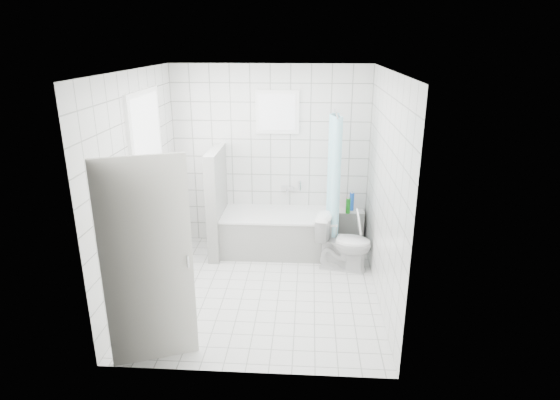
{
  "coord_description": "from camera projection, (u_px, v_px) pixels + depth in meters",
  "views": [
    {
      "loc": [
        0.55,
        -5.03,
        2.92
      ],
      "look_at": [
        0.21,
        0.35,
        1.05
      ],
      "focal_mm": 30.0,
      "sensor_mm": 36.0,
      "label": 1
    }
  ],
  "objects": [
    {
      "name": "wall_right",
      "position": [
        385.0,
        191.0,
        5.22
      ],
      "size": [
        0.02,
        3.0,
        2.6
      ],
      "primitive_type": "cube",
      "color": "white",
      "rests_on": "ground"
    },
    {
      "name": "ledge_bottles",
      "position": [
        350.0,
        204.0,
        6.73
      ],
      "size": [
        0.13,
        0.19,
        0.26
      ],
      "color": "#178F1C",
      "rests_on": "tiled_ledge"
    },
    {
      "name": "curtain_rod",
      "position": [
        336.0,
        113.0,
        6.06
      ],
      "size": [
        0.02,
        0.8,
        0.02
      ],
      "primitive_type": "cylinder",
      "rotation": [
        1.57,
        0.0,
        0.0
      ],
      "color": "silver",
      "rests_on": "wall_back"
    },
    {
      "name": "ceiling",
      "position": [
        258.0,
        70.0,
        4.88
      ],
      "size": [
        3.0,
        3.0,
        0.0
      ],
      "primitive_type": "plane",
      "rotation": [
        3.14,
        0.0,
        0.0
      ],
      "color": "white",
      "rests_on": "ground"
    },
    {
      "name": "partition_wall",
      "position": [
        217.0,
        202.0,
        6.54
      ],
      "size": [
        0.15,
        0.85,
        1.5
      ],
      "primitive_type": "cube",
      "color": "white",
      "rests_on": "ground"
    },
    {
      "name": "tiled_ledge",
      "position": [
        349.0,
        228.0,
        6.87
      ],
      "size": [
        0.4,
        0.24,
        0.55
      ],
      "primitive_type": "cube",
      "color": "white",
      "rests_on": "ground"
    },
    {
      "name": "window_left",
      "position": [
        149.0,
        155.0,
        5.57
      ],
      "size": [
        0.01,
        0.9,
        1.4
      ],
      "primitive_type": "cube",
      "color": "white",
      "rests_on": "wall_left"
    },
    {
      "name": "tub_faucet",
      "position": [
        287.0,
        188.0,
        6.81
      ],
      "size": [
        0.18,
        0.06,
        0.06
      ],
      "primitive_type": "cube",
      "color": "silver",
      "rests_on": "wall_back"
    },
    {
      "name": "door",
      "position": [
        148.0,
        264.0,
        4.19
      ],
      "size": [
        0.76,
        0.32,
        2.0
      ],
      "primitive_type": "cube",
      "rotation": [
        0.0,
        0.0,
        -1.21
      ],
      "color": "silver",
      "rests_on": "ground"
    },
    {
      "name": "window_back",
      "position": [
        277.0,
        112.0,
        6.46
      ],
      "size": [
        0.5,
        0.01,
        0.5
      ],
      "primitive_type": "cube",
      "color": "white",
      "rests_on": "wall_back"
    },
    {
      "name": "sill_bottles",
      "position": [
        156.0,
        202.0,
        5.7
      ],
      "size": [
        0.17,
        0.79,
        0.31
      ],
      "color": "silver",
      "rests_on": "window_sill"
    },
    {
      "name": "wall_back",
      "position": [
        271.0,
        157.0,
        6.72
      ],
      "size": [
        2.8,
        0.02,
        2.6
      ],
      "primitive_type": "cube",
      "color": "white",
      "rests_on": "ground"
    },
    {
      "name": "wall_left",
      "position": [
        139.0,
        187.0,
        5.39
      ],
      "size": [
        0.02,
        3.0,
        2.6
      ],
      "primitive_type": "cube",
      "color": "white",
      "rests_on": "ground"
    },
    {
      "name": "ground",
      "position": [
        261.0,
        290.0,
        5.73
      ],
      "size": [
        3.0,
        3.0,
        0.0
      ],
      "primitive_type": "plane",
      "color": "white",
      "rests_on": "ground"
    },
    {
      "name": "bathtub",
      "position": [
        279.0,
        232.0,
        6.69
      ],
      "size": [
        1.61,
        0.77,
        0.58
      ],
      "color": "white",
      "rests_on": "ground"
    },
    {
      "name": "shower_curtain",
      "position": [
        334.0,
        182.0,
        6.23
      ],
      "size": [
        0.14,
        0.48,
        1.78
      ],
      "primitive_type": null,
      "color": "#50D2EB",
      "rests_on": "curtain_rod"
    },
    {
      "name": "wall_front",
      "position": [
        241.0,
        244.0,
        3.89
      ],
      "size": [
        2.8,
        0.02,
        2.6
      ],
      "primitive_type": "cube",
      "color": "white",
      "rests_on": "ground"
    },
    {
      "name": "toilet",
      "position": [
        344.0,
        243.0,
        6.16
      ],
      "size": [
        0.79,
        0.55,
        0.74
      ],
      "primitive_type": "imported",
      "rotation": [
        0.0,
        0.0,
        1.37
      ],
      "color": "white",
      "rests_on": "ground"
    },
    {
      "name": "window_sill",
      "position": [
        158.0,
        213.0,
        5.81
      ],
      "size": [
        0.18,
        1.02,
        0.08
      ],
      "primitive_type": "cube",
      "color": "white",
      "rests_on": "wall_left"
    }
  ]
}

